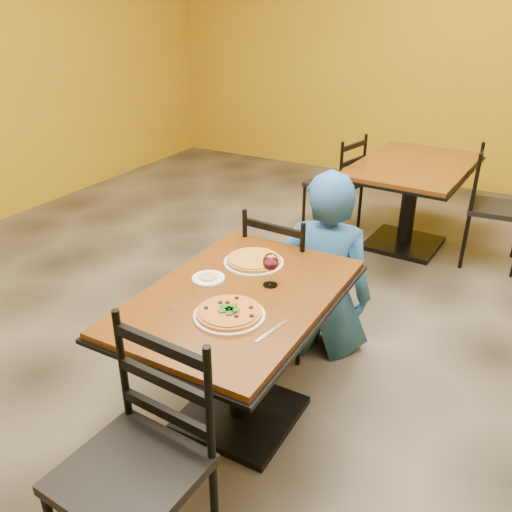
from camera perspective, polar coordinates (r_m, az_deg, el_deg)
The scene contains 18 objects.
floor at distance 3.24m, azimuth 2.97°, elevation -11.64°, with size 7.00×8.00×0.01m, color black.
wall_back at distance 6.44m, azimuth 20.51°, elevation 20.18°, with size 7.00×0.01×3.00m, color #A78712.
table_main at distance 2.56m, azimuth -1.79°, elevation -7.73°, with size 0.83×1.23×0.75m.
table_second at distance 4.70m, azimuth 16.38°, elevation 7.34°, with size 0.96×1.36×0.75m.
chair_main_near at distance 2.03m, azimuth -13.41°, elevation -22.00°, with size 0.45×0.45×0.99m, color black, non-canonical shape.
chair_main_far at distance 3.22m, azimuth 3.45°, elevation -2.24°, with size 0.41×0.41×0.91m, color black, non-canonical shape.
chair_second_left at distance 4.92m, azimuth 8.34°, elevation 7.65°, with size 0.41×0.41×0.91m, color black, non-canonical shape.
chair_second_right at distance 4.64m, azimuth 24.56°, elevation 4.63°, with size 0.43×0.43×0.95m, color black, non-canonical shape.
diner at distance 3.16m, azimuth 7.55°, elevation -0.70°, with size 0.58×0.38×1.14m, color navy.
plate_main at distance 2.29m, azimuth -2.89°, elevation -6.38°, with size 0.31×0.31×0.01m, color white.
pizza_main at distance 2.28m, azimuth -2.90°, elevation -6.04°, with size 0.28×0.28×0.02m, color maroon.
plate_far at distance 2.73m, azimuth -0.25°, elevation -0.67°, with size 0.31×0.31×0.01m, color white.
pizza_far at distance 2.72m, azimuth -0.25°, elevation -0.37°, with size 0.28×0.28×0.02m, color gold.
side_plate at distance 2.58m, azimuth -5.15°, elevation -2.41°, with size 0.16×0.16×0.01m, color white.
dip at distance 2.58m, azimuth -5.16°, elevation -2.24°, with size 0.09×0.09×0.01m, color tan.
wine_glass at distance 2.48m, azimuth 1.57°, elevation -1.35°, with size 0.08×0.08×0.18m, color white, non-canonical shape.
fork at distance 2.41m, azimuth -7.89°, elevation -4.85°, with size 0.01×0.19×0.00m, color silver.
knife at distance 2.19m, azimuth 1.75°, elevation -8.03°, with size 0.01×0.21×0.00m, color silver.
Camera 1 is at (1.11, -2.32, 1.98)m, focal length 37.12 mm.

